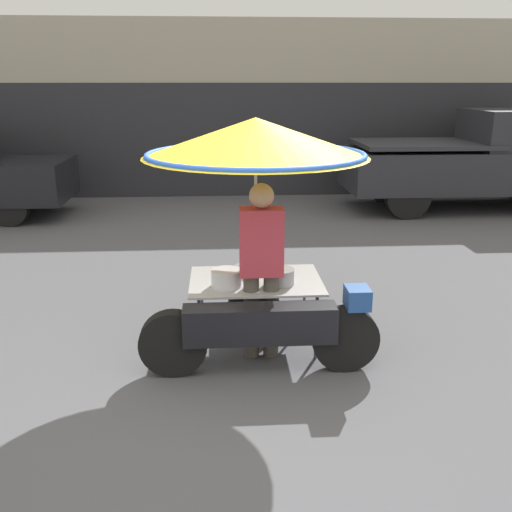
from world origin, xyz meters
TOP-DOWN VIEW (x-y plane):
  - ground_plane at (0.00, 0.00)m, footprint 36.00×36.00m
  - shopfront_building at (0.00, 9.23)m, footprint 28.00×2.06m
  - vendor_motorcycle_cart at (0.18, 0.74)m, footprint 2.08×2.01m
  - vendor_person at (0.21, 0.52)m, footprint 0.38×0.22m
  - pickup_truck at (4.88, 6.58)m, footprint 4.88×1.80m

SIDE VIEW (x-z plane):
  - ground_plane at x=0.00m, z-range 0.00..0.00m
  - vendor_person at x=0.21m, z-range 0.10..1.71m
  - pickup_truck at x=4.88m, z-range -0.02..1.90m
  - vendor_motorcycle_cart at x=0.18m, z-range 0.64..2.77m
  - shopfront_building at x=0.00m, z-range -0.01..3.67m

